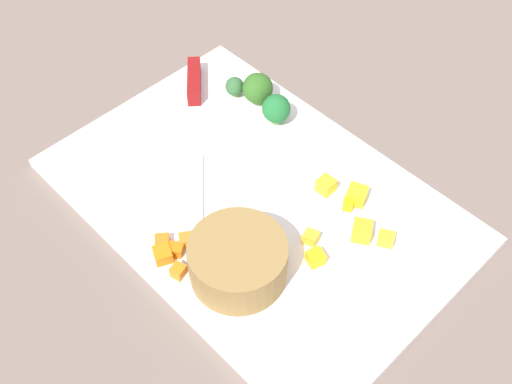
{
  "coord_description": "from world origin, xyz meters",
  "views": [
    {
      "loc": [
        0.33,
        -0.33,
        0.6
      ],
      "look_at": [
        0.0,
        0.0,
        0.02
      ],
      "focal_mm": 44.4,
      "sensor_mm": 36.0,
      "label": 1
    }
  ],
  "objects": [
    {
      "name": "ground_plane",
      "position": [
        0.0,
        0.0,
        0.0
      ],
      "size": [
        4.0,
        4.0,
        0.0
      ],
      "primitive_type": "plane",
      "color": "#72635A"
    },
    {
      "name": "cutting_board",
      "position": [
        0.0,
        0.0,
        0.01
      ],
      "size": [
        0.48,
        0.32,
        0.01
      ],
      "primitive_type": "cube",
      "color": "white",
      "rests_on": "ground_plane"
    },
    {
      "name": "prep_bowl",
      "position": [
        0.06,
        -0.09,
        0.04
      ],
      "size": [
        0.11,
        0.11,
        0.05
      ],
      "primitive_type": "cylinder",
      "color": "olive",
      "rests_on": "cutting_board"
    },
    {
      "name": "chef_knife",
      "position": [
        -0.15,
        0.03,
        0.02
      ],
      "size": [
        0.28,
        0.25,
        0.02
      ],
      "rotation": [
        0.0,
        0.0,
        5.56
      ],
      "color": "silver",
      "rests_on": "cutting_board"
    },
    {
      "name": "carrot_dice_0",
      "position": [
        -0.01,
        -0.13,
        0.02
      ],
      "size": [
        0.03,
        0.03,
        0.01
      ],
      "primitive_type": "cube",
      "rotation": [
        0.0,
        0.0,
        1.14
      ],
      "color": "orange",
      "rests_on": "cutting_board"
    },
    {
      "name": "carrot_dice_1",
      "position": [
        -0.01,
        -0.1,
        0.02
      ],
      "size": [
        0.02,
        0.02,
        0.01
      ],
      "primitive_type": "cube",
      "rotation": [
        0.0,
        0.0,
        2.54
      ],
      "color": "orange",
      "rests_on": "cutting_board"
    },
    {
      "name": "carrot_dice_2",
      "position": [
        0.02,
        -0.13,
        0.02
      ],
      "size": [
        0.02,
        0.02,
        0.01
      ],
      "primitive_type": "cube",
      "rotation": [
        0.0,
        0.0,
        0.26
      ],
      "color": "orange",
      "rests_on": "cutting_board"
    },
    {
      "name": "carrot_dice_3",
      "position": [
        0.02,
        -0.04,
        0.02
      ],
      "size": [
        0.02,
        0.02,
        0.01
      ],
      "primitive_type": "cube",
      "rotation": [
        0.0,
        0.0,
        0.26
      ],
      "color": "orange",
      "rests_on": "cutting_board"
    },
    {
      "name": "carrot_dice_4",
      "position": [
        -0.01,
        -0.12,
        0.02
      ],
      "size": [
        0.02,
        0.02,
        0.01
      ],
      "primitive_type": "cube",
      "rotation": [
        0.0,
        0.0,
        2.18
      ],
      "color": "orange",
      "rests_on": "cutting_board"
    },
    {
      "name": "carrot_dice_5",
      "position": [
        -0.03,
        -0.12,
        0.02
      ],
      "size": [
        0.02,
        0.02,
        0.01
      ],
      "primitive_type": "cube",
      "rotation": [
        0.0,
        0.0,
        2.47
      ],
      "color": "orange",
      "rests_on": "cutting_board"
    },
    {
      "name": "pepper_dice_0",
      "position": [
        0.09,
        0.08,
        0.02
      ],
      "size": [
        0.03,
        0.03,
        0.02
      ],
      "primitive_type": "cube",
      "rotation": [
        0.0,
        0.0,
        1.97
      ],
      "color": "yellow",
      "rests_on": "cutting_board"
    },
    {
      "name": "pepper_dice_1",
      "position": [
        0.09,
        0.07,
        0.02
      ],
      "size": [
        0.02,
        0.02,
        0.01
      ],
      "primitive_type": "cube",
      "rotation": [
        0.0,
        0.0,
        2.19
      ],
      "color": "yellow",
      "rests_on": "cutting_board"
    },
    {
      "name": "pepper_dice_2",
      "position": [
        0.09,
        -0.0,
        0.02
      ],
      "size": [
        0.02,
        0.02,
        0.01
      ],
      "primitive_type": "cube",
      "rotation": [
        0.0,
        0.0,
        0.31
      ],
      "color": "yellow",
      "rests_on": "cutting_board"
    },
    {
      "name": "pepper_dice_3",
      "position": [
        0.15,
        0.06,
        0.02
      ],
      "size": [
        0.02,
        0.02,
        0.01
      ],
      "primitive_type": "cube",
      "rotation": [
        0.0,
        0.0,
        0.52
      ],
      "color": "yellow",
      "rests_on": "cutting_board"
    },
    {
      "name": "pepper_dice_4",
      "position": [
        0.12,
        0.05,
        0.02
      ],
      "size": [
        0.03,
        0.03,
        0.02
      ],
      "primitive_type": "cube",
      "rotation": [
        0.0,
        0.0,
        2.15
      ],
      "color": "yellow",
      "rests_on": "cutting_board"
    },
    {
      "name": "pepper_dice_5",
      "position": [
        0.05,
        0.07,
        0.02
      ],
      "size": [
        0.02,
        0.02,
        0.02
      ],
      "primitive_type": "cube",
      "rotation": [
        0.0,
        0.0,
        0.02
      ],
      "color": "yellow",
      "rests_on": "cutting_board"
    },
    {
      "name": "pepper_dice_6",
      "position": [
        0.11,
        -0.02,
        0.02
      ],
      "size": [
        0.02,
        0.02,
        0.01
      ],
      "primitive_type": "cube",
      "rotation": [
        0.0,
        0.0,
        2.84
      ],
      "color": "yellow",
      "rests_on": "cutting_board"
    },
    {
      "name": "broccoli_floret_0",
      "position": [
        -0.07,
        0.11,
        0.03
      ],
      "size": [
        0.04,
        0.04,
        0.04
      ],
      "color": "#82AF6A",
      "rests_on": "cutting_board"
    },
    {
      "name": "broccoli_floret_1",
      "position": [
        -0.15,
        0.1,
        0.03
      ],
      "size": [
        0.03,
        0.03,
        0.03
      ],
      "color": "#85B96D",
      "rests_on": "cutting_board"
    },
    {
      "name": "broccoli_floret_2",
      "position": [
        -0.12,
        0.12,
        0.04
      ],
      "size": [
        0.04,
        0.04,
        0.04
      ],
      "color": "#8CB85E",
      "rests_on": "cutting_board"
    }
  ]
}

